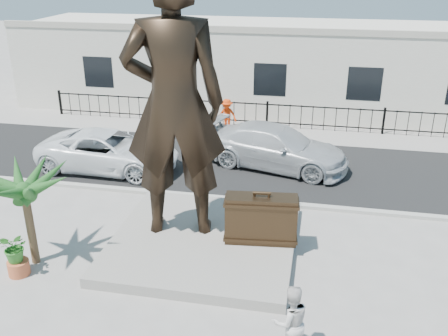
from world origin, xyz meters
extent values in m
plane|color=#9E9991|center=(0.00, 0.00, 0.00)|extent=(100.00, 100.00, 0.00)
cube|color=black|center=(0.00, 8.00, 0.01)|extent=(40.00, 7.00, 0.01)
cube|color=#A5A399|center=(0.00, 4.50, 0.06)|extent=(40.00, 0.25, 0.12)
cube|color=#9E9991|center=(0.00, 12.00, 0.01)|extent=(40.00, 2.50, 0.02)
cube|color=gray|center=(-0.50, 1.50, 0.15)|extent=(5.20, 5.20, 0.30)
cube|color=black|center=(0.00, 12.80, 0.60)|extent=(22.00, 0.10, 1.20)
cube|color=silver|center=(0.00, 17.00, 2.20)|extent=(28.00, 7.00, 4.40)
imported|color=black|center=(-1.36, 1.88, 4.11)|extent=(3.11, 2.39, 7.63)
cube|color=#342416|center=(1.14, 1.61, 1.00)|extent=(2.04, 0.84, 1.40)
imported|color=silver|center=(2.26, -2.30, 0.83)|extent=(1.00, 0.91, 1.67)
imported|color=white|center=(-5.46, 6.32, 0.77)|extent=(5.55, 2.67, 1.52)
imported|color=silver|center=(0.93, 7.85, 0.84)|extent=(6.10, 3.62, 1.66)
imported|color=red|center=(-1.82, 11.80, 0.80)|extent=(1.11, 0.77, 1.57)
cylinder|color=#C15A33|center=(-4.98, -0.83, 0.20)|extent=(0.56, 0.56, 0.40)
imported|color=#2C6F24|center=(-4.98, -0.83, 0.82)|extent=(0.90, 0.83, 0.83)
camera|label=1|loc=(2.52, -10.64, 7.79)|focal=40.00mm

